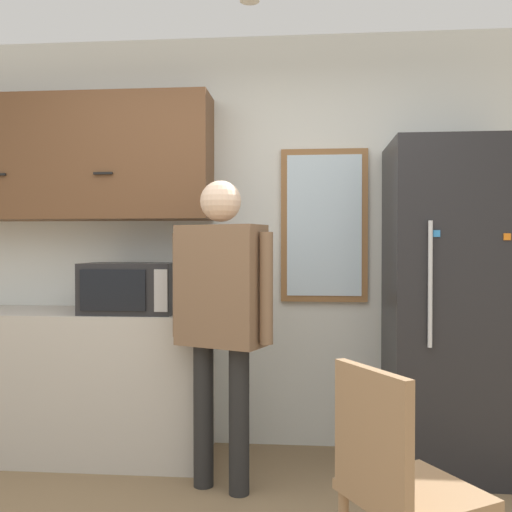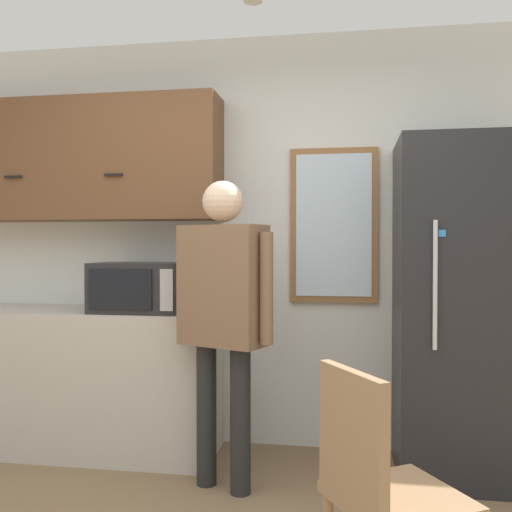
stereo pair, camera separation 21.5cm
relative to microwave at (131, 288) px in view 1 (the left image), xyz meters
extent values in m
cube|color=silver|center=(0.69, 0.40, 0.29)|extent=(6.00, 0.06, 2.70)
cube|color=#BCB7AD|center=(-0.53, 0.08, -0.61)|extent=(1.96, 0.58, 0.91)
cube|color=brown|center=(-0.53, 0.21, 0.82)|extent=(1.96, 0.33, 0.80)
cube|color=black|center=(-0.18, 0.03, 0.70)|extent=(0.12, 0.01, 0.01)
cube|color=#232326|center=(0.00, 0.00, 0.00)|extent=(0.55, 0.37, 0.30)
cube|color=black|center=(-0.05, -0.19, 0.00)|extent=(0.39, 0.01, 0.24)
cube|color=#B2B2B2|center=(0.23, -0.19, 0.00)|extent=(0.08, 0.01, 0.24)
cylinder|color=black|center=(0.50, -0.31, -0.67)|extent=(0.11, 0.11, 0.78)
cylinder|color=black|center=(0.71, -0.40, -0.67)|extent=(0.11, 0.11, 0.78)
cube|color=brown|center=(0.61, -0.36, 0.04)|extent=(0.51, 0.38, 0.65)
sphere|color=beige|center=(0.61, -0.36, 0.50)|extent=(0.22, 0.22, 0.22)
cylinder|color=brown|center=(0.35, -0.25, 0.04)|extent=(0.07, 0.07, 0.58)
cylinder|color=brown|center=(0.86, -0.46, 0.04)|extent=(0.07, 0.07, 0.58)
cube|color=#232326|center=(1.93, 0.04, -0.10)|extent=(0.75, 0.64, 1.93)
cylinder|color=silver|center=(1.72, -0.30, 0.05)|extent=(0.02, 0.02, 0.67)
cube|color=#338CDB|center=(1.76, -0.28, 0.32)|extent=(0.04, 0.01, 0.04)
cube|color=orange|center=(2.12, -0.28, 0.30)|extent=(0.04, 0.01, 0.04)
cube|color=#997551|center=(1.45, -1.31, -0.64)|extent=(0.58, 0.58, 0.04)
cube|color=#997551|center=(1.29, -1.41, -0.39)|extent=(0.23, 0.35, 0.45)
cube|color=olive|center=(1.18, 0.36, 0.39)|extent=(0.56, 0.04, 0.99)
cube|color=silver|center=(1.18, 0.34, 0.39)|extent=(0.48, 0.01, 0.91)
cylinder|color=white|center=(0.75, -0.23, 1.62)|extent=(0.11, 0.11, 0.01)
camera|label=1|loc=(1.06, -3.39, 0.26)|focal=40.00mm
camera|label=2|loc=(1.28, -3.36, 0.26)|focal=40.00mm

